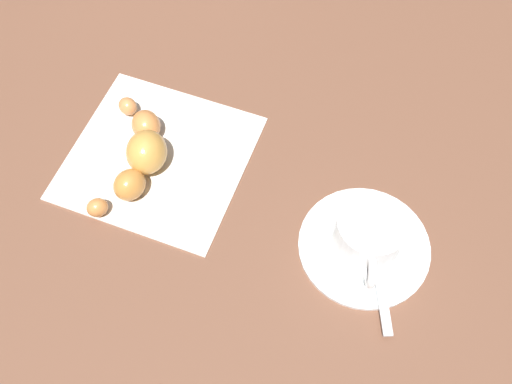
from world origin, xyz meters
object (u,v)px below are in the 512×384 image
object	(u,v)px
sugar_packet	(347,257)
croissant	(140,153)
saucer	(364,245)
napkin	(157,159)
espresso_cup	(369,235)
teaspoon	(375,251)

from	to	relation	value
sugar_packet	croissant	size ratio (longest dim) A/B	0.50
saucer	napkin	distance (m)	0.24
napkin	espresso_cup	bearing A→B (deg)	9.83
napkin	croissant	xyz separation A→B (m)	(-0.01, -0.01, 0.02)
teaspoon	napkin	size ratio (longest dim) A/B	0.57
croissant	napkin	bearing A→B (deg)	58.66
napkin	saucer	bearing A→B (deg)	10.10
teaspoon	napkin	distance (m)	0.25
napkin	croissant	distance (m)	0.03
sugar_packet	croissant	distance (m)	0.24
espresso_cup	sugar_packet	bearing A→B (deg)	-106.86
teaspoon	croissant	size ratio (longest dim) A/B	0.76
teaspoon	croissant	distance (m)	0.26
saucer	croissant	size ratio (longest dim) A/B	0.94
saucer	espresso_cup	distance (m)	0.03
sugar_packet	croissant	bearing A→B (deg)	-174.01
sugar_packet	napkin	distance (m)	0.23
saucer	napkin	size ratio (longest dim) A/B	0.70
croissant	saucer	bearing A→B (deg)	12.66
espresso_cup	napkin	world-z (taller)	espresso_cup
sugar_packet	croissant	xyz separation A→B (m)	(-0.24, -0.03, 0.01)
sugar_packet	teaspoon	bearing A→B (deg)	47.96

